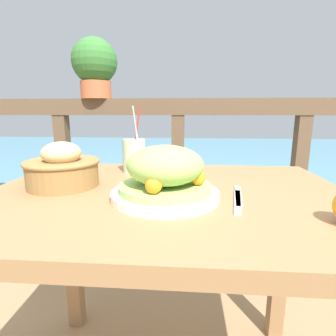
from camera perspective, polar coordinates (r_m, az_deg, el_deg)
name	(u,v)px	position (r m, az deg, el deg)	size (l,w,h in m)	color
patio_table	(167,228)	(0.80, -0.14, -12.87)	(1.04, 0.76, 0.77)	#997047
railing_fence	(178,158)	(1.52, 2.14, 2.14)	(2.80, 0.08, 1.07)	brown
sea_backdrop	(184,164)	(4.07, 3.48, 0.91)	(12.00, 4.00, 0.42)	#568EA8
salad_plate	(165,176)	(0.67, -0.64, -1.73)	(0.28, 0.28, 0.14)	white
drink_glass	(134,155)	(0.99, -7.36, 2.72)	(0.09, 0.09, 0.25)	beige
bread_basket	(63,168)	(0.85, -21.96, -0.08)	(0.22, 0.22, 0.14)	olive
potted_plant	(95,66)	(1.60, -15.66, 20.67)	(0.25, 0.25, 0.32)	#B75B38
fork	(237,201)	(0.68, 14.86, -7.01)	(0.05, 0.18, 0.00)	silver
knife	(238,196)	(0.73, 15.05, -5.83)	(0.04, 0.18, 0.00)	silver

